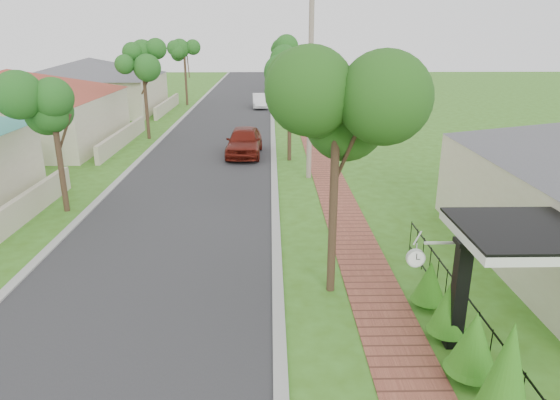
# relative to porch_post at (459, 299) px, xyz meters

# --- Properties ---
(ground) EXTENTS (160.00, 160.00, 0.00)m
(ground) POSITION_rel_porch_post_xyz_m (-4.55, 1.00, -1.12)
(ground) COLOR #396718
(ground) RESTS_ON ground
(road) EXTENTS (7.00, 120.00, 0.02)m
(road) POSITION_rel_porch_post_xyz_m (-7.55, 21.00, -1.12)
(road) COLOR #28282B
(road) RESTS_ON ground
(kerb_right) EXTENTS (0.30, 120.00, 0.10)m
(kerb_right) POSITION_rel_porch_post_xyz_m (-3.90, 21.00, -1.12)
(kerb_right) COLOR #9E9E99
(kerb_right) RESTS_ON ground
(kerb_left) EXTENTS (0.30, 120.00, 0.10)m
(kerb_left) POSITION_rel_porch_post_xyz_m (-11.20, 21.00, -1.12)
(kerb_left) COLOR #9E9E99
(kerb_left) RESTS_ON ground
(sidewalk) EXTENTS (1.50, 120.00, 0.03)m
(sidewalk) POSITION_rel_porch_post_xyz_m (-1.30, 21.00, -1.12)
(sidewalk) COLOR #99523D
(sidewalk) RESTS_ON ground
(porch_post) EXTENTS (0.48, 0.48, 2.52)m
(porch_post) POSITION_rel_porch_post_xyz_m (0.00, 0.00, 0.00)
(porch_post) COLOR black
(porch_post) RESTS_ON ground
(picket_fence) EXTENTS (0.03, 8.02, 1.00)m
(picket_fence) POSITION_rel_porch_post_xyz_m (0.35, 1.00, -0.59)
(picket_fence) COLOR black
(picket_fence) RESTS_ON ground
(street_trees) EXTENTS (10.70, 37.65, 5.89)m
(street_trees) POSITION_rel_porch_post_xyz_m (-7.42, 27.84, 3.42)
(street_trees) COLOR #382619
(street_trees) RESTS_ON ground
(hedge_row) EXTENTS (0.92, 4.96, 2.23)m
(hedge_row) POSITION_rel_porch_post_xyz_m (-0.10, -0.86, -0.30)
(hedge_row) COLOR #1C6013
(hedge_row) RESTS_ON ground
(far_house_red) EXTENTS (15.56, 15.56, 4.60)m
(far_house_red) POSITION_rel_porch_post_xyz_m (-19.52, 21.00, 1.22)
(far_house_red) COLOR beige
(far_house_red) RESTS_ON ground
(far_house_grey) EXTENTS (15.56, 15.56, 4.60)m
(far_house_grey) POSITION_rel_porch_post_xyz_m (-19.52, 35.00, 1.22)
(far_house_grey) COLOR beige
(far_house_grey) RESTS_ON ground
(parked_car_red) EXTENTS (2.03, 4.74, 1.59)m
(parked_car_red) POSITION_rel_porch_post_xyz_m (-5.55, 18.17, -0.32)
(parked_car_red) COLOR #63170E
(parked_car_red) RESTS_ON ground
(parked_car_white) EXTENTS (1.56, 3.92, 1.27)m
(parked_car_white) POSITION_rel_porch_post_xyz_m (-5.00, 36.96, -0.49)
(parked_car_white) COLOR white
(parked_car_white) RESTS_ON ground
(near_tree) EXTENTS (2.40, 2.40, 6.15)m
(near_tree) POSITION_rel_porch_post_xyz_m (-2.48, 2.50, 3.79)
(near_tree) COLOR #382619
(near_tree) RESTS_ON ground
(utility_pole) EXTENTS (1.20, 0.24, 8.88)m
(utility_pole) POSITION_rel_porch_post_xyz_m (-2.25, 13.54, 3.38)
(utility_pole) COLOR gray
(utility_pole) RESTS_ON ground
(station_clock) EXTENTS (1.06, 0.13, 0.59)m
(station_clock) POSITION_rel_porch_post_xyz_m (-0.86, 0.40, 0.83)
(station_clock) COLOR silver
(station_clock) RESTS_ON ground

